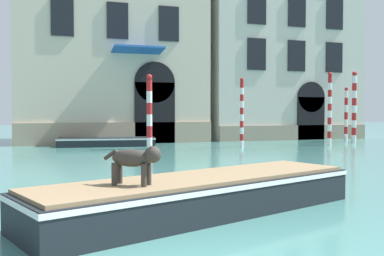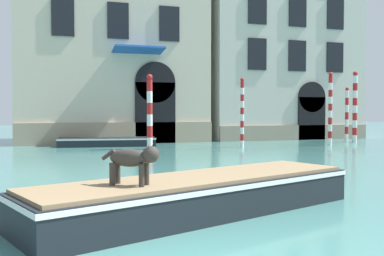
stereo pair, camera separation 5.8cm
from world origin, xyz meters
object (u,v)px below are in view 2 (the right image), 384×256
at_px(boat_foreground, 200,194).
at_px(mooring_pole_4, 330,108).
at_px(mooring_pole_2, 347,114).
at_px(mooring_pole_0, 242,112).
at_px(dog_on_deck, 133,159).
at_px(mooring_pole_1, 355,107).
at_px(boat_moored_near_palazzo, 107,142).
at_px(mooring_pole_3, 150,111).

xyz_separation_m(boat_foreground, mooring_pole_4, (12.04, 13.23, 1.63)).
bearing_deg(mooring_pole_2, mooring_pole_0, -164.23).
height_order(dog_on_deck, mooring_pole_1, mooring_pole_1).
bearing_deg(mooring_pole_0, dog_on_deck, -120.39).
xyz_separation_m(mooring_pole_0, mooring_pole_1, (7.73, 1.10, 0.32)).
relative_size(boat_foreground, mooring_pole_0, 1.88).
height_order(boat_moored_near_palazzo, mooring_pole_1, mooring_pole_1).
height_order(dog_on_deck, mooring_pole_0, mooring_pole_0).
height_order(mooring_pole_1, mooring_pole_3, mooring_pole_1).
distance_m(dog_on_deck, mooring_pole_4, 19.27).
bearing_deg(mooring_pole_2, mooring_pole_3, -171.51).
height_order(mooring_pole_1, mooring_pole_2, mooring_pole_1).
distance_m(boat_moored_near_palazzo, mooring_pole_1, 14.44).
distance_m(boat_foreground, mooring_pole_0, 15.16).
distance_m(mooring_pole_1, mooring_pole_4, 2.89).
relative_size(boat_moored_near_palazzo, mooring_pole_3, 1.42).
relative_size(dog_on_deck, mooring_pole_0, 0.24).
relative_size(boat_moored_near_palazzo, mooring_pole_2, 1.56).
distance_m(boat_foreground, mooring_pole_2, 21.72).
xyz_separation_m(mooring_pole_1, mooring_pole_4, (-2.59, -1.28, -0.12)).
bearing_deg(boat_foreground, boat_moored_near_palazzo, 68.47).
distance_m(mooring_pole_3, mooring_pole_4, 9.89).
bearing_deg(dog_on_deck, mooring_pole_1, 78.28).
relative_size(mooring_pole_2, mooring_pole_4, 0.84).
xyz_separation_m(mooring_pole_3, mooring_pole_4, (9.87, -0.55, 0.15)).
bearing_deg(boat_moored_near_palazzo, mooring_pole_1, 0.29).
relative_size(mooring_pole_0, mooring_pole_3, 0.97).
xyz_separation_m(boat_foreground, dog_on_deck, (-1.32, -0.62, 0.74)).
bearing_deg(mooring_pole_0, boat_foreground, -117.25).
xyz_separation_m(boat_moored_near_palazzo, mooring_pole_1, (14.21, -1.73, 1.87)).
xyz_separation_m(boat_moored_near_palazzo, mooring_pole_4, (11.62, -3.01, 1.75)).
distance_m(boat_foreground, mooring_pole_4, 17.97).
relative_size(mooring_pole_1, mooring_pole_2, 1.26).
distance_m(mooring_pole_0, mooring_pole_2, 8.38).
bearing_deg(dog_on_deck, mooring_pole_4, 80.83).
relative_size(mooring_pole_1, mooring_pole_4, 1.06).
height_order(boat_foreground, mooring_pole_1, mooring_pole_1).
height_order(dog_on_deck, mooring_pole_3, mooring_pole_3).
relative_size(mooring_pole_0, mooring_pole_2, 1.07).
height_order(boat_foreground, dog_on_deck, dog_on_deck).
bearing_deg(mooring_pole_1, dog_on_deck, -136.52).
bearing_deg(mooring_pole_3, boat_foreground, -98.93).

